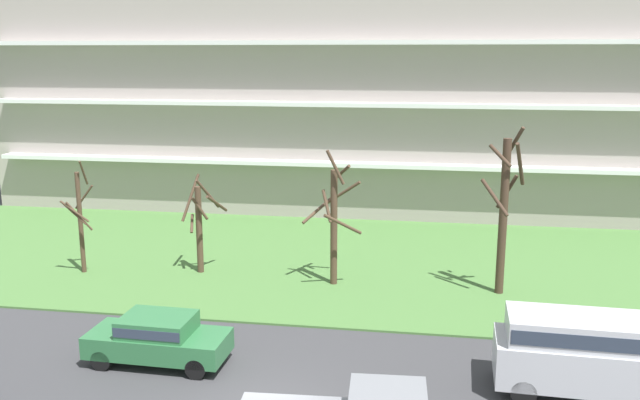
% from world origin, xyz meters
% --- Properties ---
extents(grass_lawn_strip, '(80.00, 16.00, 0.08)m').
position_xyz_m(grass_lawn_strip, '(0.00, 14.00, 0.04)').
color(grass_lawn_strip, '#477238').
rests_on(grass_lawn_strip, ground).
extents(apartment_building, '(45.19, 12.47, 13.55)m').
position_xyz_m(apartment_building, '(0.00, 27.76, 6.77)').
color(apartment_building, '#9E938C').
rests_on(apartment_building, ground).
extents(tree_far_left, '(1.22, 1.21, 5.13)m').
position_xyz_m(tree_far_left, '(-10.76, 10.33, 2.52)').
color(tree_far_left, '#4C3828').
rests_on(tree_far_left, ground).
extents(tree_left, '(1.84, 1.85, 4.43)m').
position_xyz_m(tree_left, '(-5.61, 11.20, 2.35)').
color(tree_left, '#4C3828').
rests_on(tree_left, ground).
extents(tree_center, '(2.56, 2.57, 5.83)m').
position_xyz_m(tree_center, '(0.38, 10.66, 2.84)').
color(tree_center, '#4C3828').
rests_on(tree_center, ground).
extents(tree_right, '(1.77, 1.63, 6.84)m').
position_xyz_m(tree_right, '(7.18, 10.58, 3.57)').
color(tree_right, '#423023').
rests_on(tree_right, ground).
extents(van_silver_center_right, '(5.28, 2.21, 2.36)m').
position_xyz_m(van_silver_center_right, '(8.85, 2.50, 1.40)').
color(van_silver_center_right, '#B7BABF').
rests_on(van_silver_center_right, ground).
extents(sedan_green_near_right, '(4.45, 1.93, 1.57)m').
position_xyz_m(sedan_green_near_right, '(-4.04, 2.50, 0.87)').
color(sedan_green_near_right, '#2D6B3D').
rests_on(sedan_green_near_right, ground).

